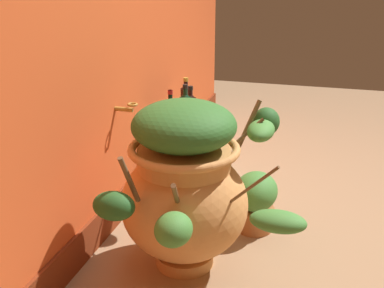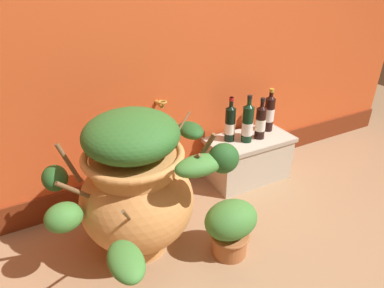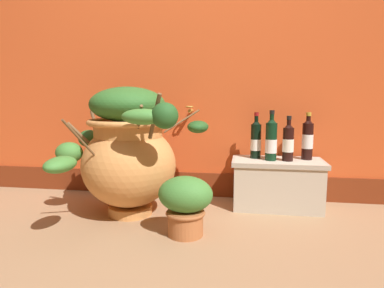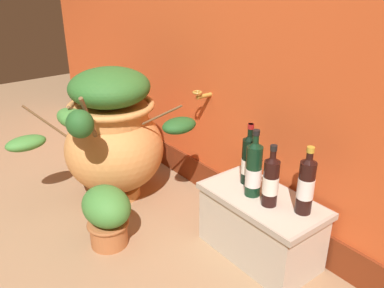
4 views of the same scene
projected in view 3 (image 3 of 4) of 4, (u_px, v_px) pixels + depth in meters
ground_plane at (159, 266)px, 1.48m from camera, size 7.00×7.00×0.00m
back_wall at (198, 23)px, 2.47m from camera, size 4.40×0.33×2.60m
terracotta_urn at (128, 151)px, 2.08m from camera, size 0.93×0.86×0.81m
stone_ledge at (277, 182)px, 2.25m from camera, size 0.60×0.33×0.33m
wine_bottle_left at (308, 138)px, 2.23m from camera, size 0.07×0.07×0.32m
wine_bottle_middle at (256, 139)px, 2.28m from camera, size 0.07×0.07×0.31m
wine_bottle_right at (271, 140)px, 2.20m from camera, size 0.08×0.08×0.33m
wine_bottle_back at (288, 142)px, 2.18m from camera, size 0.07×0.07×0.30m
potted_shrub at (185, 203)px, 1.79m from camera, size 0.29×0.23×0.33m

